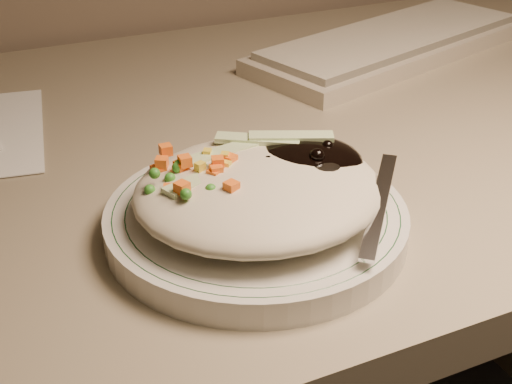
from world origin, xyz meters
name	(u,v)px	position (x,y,z in m)	size (l,w,h in m)	color
desk	(239,283)	(0.00, 1.38, 0.54)	(1.40, 0.70, 0.74)	gray
plate	(256,221)	(-0.07, 1.19, 0.75)	(0.24, 0.24, 0.02)	silver
plate_rim	(256,210)	(-0.07, 1.19, 0.76)	(0.22, 0.22, 0.00)	#144723
meal	(262,185)	(-0.06, 1.19, 0.78)	(0.21, 0.19, 0.05)	#BFB59B
keyboard	(392,44)	(0.28, 1.51, 0.75)	(0.44, 0.26, 0.03)	#B0A490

